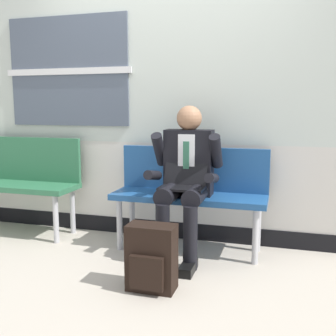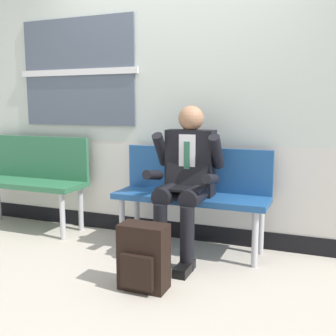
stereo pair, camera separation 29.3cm
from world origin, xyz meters
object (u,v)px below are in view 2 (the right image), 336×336
person_seated (186,177)px  backpack (143,258)px  bench_empty (31,174)px  bench_with_person (193,189)px

person_seated → backpack: (-0.06, -0.68, -0.45)m
backpack → bench_empty: bearing=152.2°
backpack → bench_with_person: bearing=85.8°
bench_empty → backpack: bench_empty is taller
bench_with_person → person_seated: size_ratio=1.06×
bench_empty → person_seated: 1.76m
bench_with_person → backpack: bearing=-94.2°
bench_with_person → backpack: size_ratio=2.90×
bench_with_person → bench_empty: (-1.74, 0.00, 0.02)m
bench_empty → backpack: size_ratio=2.70×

